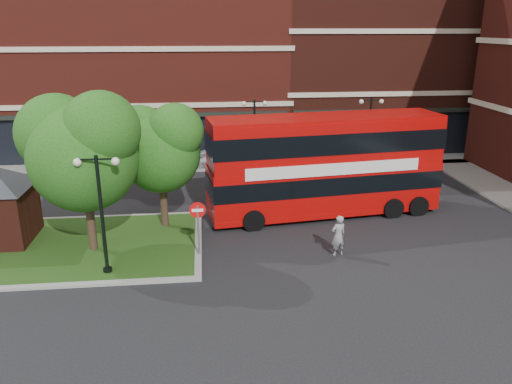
{
  "coord_description": "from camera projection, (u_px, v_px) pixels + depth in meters",
  "views": [
    {
      "loc": [
        -1.45,
        -18.55,
        9.61
      ],
      "look_at": [
        1.0,
        4.18,
        2.0
      ],
      "focal_mm": 35.0,
      "sensor_mm": 36.0,
      "label": 1
    }
  ],
  "objects": [
    {
      "name": "car_silver",
      "position": [
        216.0,
        158.0,
        35.5
      ],
      "size": [
        4.07,
        1.92,
        1.35
      ],
      "primitive_type": "imported",
      "rotation": [
        0.0,
        0.0,
        1.49
      ],
      "color": "silver",
      "rests_on": "ground"
    },
    {
      "name": "tree_island_east",
      "position": [
        159.0,
        145.0,
        23.76
      ],
      "size": [
        4.46,
        3.9,
        6.29
      ],
      "color": "#2D2116",
      "rests_on": "ground"
    },
    {
      "name": "car_white",
      "position": [
        318.0,
        158.0,
        35.56
      ],
      "size": [
        4.47,
        2.01,
        1.42
      ],
      "primitive_type": "imported",
      "rotation": [
        0.0,
        0.0,
        1.69
      ],
      "color": "silver",
      "rests_on": "ground"
    },
    {
      "name": "terrace_far_right",
      "position": [
        384.0,
        46.0,
        42.22
      ],
      "size": [
        18.0,
        12.0,
        16.0
      ],
      "primitive_type": "cube",
      "color": "#471911",
      "rests_on": "ground"
    },
    {
      "name": "tree_island_west",
      "position": [
        81.0,
        147.0,
        20.93
      ],
      "size": [
        5.4,
        4.71,
        7.21
      ],
      "color": "#2D2116",
      "rests_on": "ground"
    },
    {
      "name": "woman",
      "position": [
        338.0,
        236.0,
        21.74
      ],
      "size": [
        0.78,
        0.62,
        1.87
      ],
      "primitive_type": "imported",
      "rotation": [
        0.0,
        0.0,
        3.43
      ],
      "color": "gray",
      "rests_on": "ground"
    },
    {
      "name": "lamp_island",
      "position": [
        101.0,
        210.0,
        19.42
      ],
      "size": [
        1.72,
        0.36,
        5.0
      ],
      "color": "black",
      "rests_on": "ground"
    },
    {
      "name": "lamp_far_right",
      "position": [
        369.0,
        130.0,
        34.48
      ],
      "size": [
        1.72,
        0.36,
        5.0
      ],
      "color": "black",
      "rests_on": "ground"
    },
    {
      "name": "no_entry_sign",
      "position": [
        198.0,
        218.0,
        21.35
      ],
      "size": [
        0.7,
        0.09,
        2.53
      ],
      "rotation": [
        0.0,
        0.0,
        0.0
      ],
      "color": "slate",
      "rests_on": "ground"
    },
    {
      "name": "bus",
      "position": [
        325.0,
        159.0,
        25.95
      ],
      "size": [
        12.43,
        4.3,
        4.65
      ],
      "rotation": [
        0.0,
        0.0,
        0.13
      ],
      "color": "#AA0806",
      "rests_on": "ground"
    },
    {
      "name": "ground",
      "position": [
        243.0,
        270.0,
        20.68
      ],
      "size": [
        120.0,
        120.0,
        0.0
      ],
      "primitive_type": "plane",
      "color": "black",
      "rests_on": "ground"
    },
    {
      "name": "pavement_far",
      "position": [
        224.0,
        165.0,
        36.23
      ],
      "size": [
        44.0,
        3.0,
        0.12
      ],
      "primitive_type": "cube",
      "color": "slate",
      "rests_on": "ground"
    },
    {
      "name": "terrace_far_left",
      "position": [
        119.0,
        60.0,
        40.3
      ],
      "size": [
        26.0,
        12.0,
        14.0
      ],
      "primitive_type": "cube",
      "color": "maroon",
      "rests_on": "ground"
    },
    {
      "name": "lamp_far_left",
      "position": [
        254.0,
        132.0,
        33.67
      ],
      "size": [
        1.72,
        0.36,
        5.0
      ],
      "color": "black",
      "rests_on": "ground"
    },
    {
      "name": "traffic_island",
      "position": [
        62.0,
        247.0,
        22.68
      ],
      "size": [
        12.6,
        7.6,
        0.15
      ],
      "color": "gray",
      "rests_on": "ground"
    }
  ]
}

